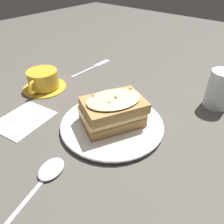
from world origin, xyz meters
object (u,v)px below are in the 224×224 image
at_px(sandwich, 113,110).
at_px(water_glass, 220,89).
at_px(fork, 96,66).
at_px(dinner_plate, 112,124).
at_px(teacup_with_saucer, 43,80).
at_px(napkin, 24,119).
at_px(spoon, 48,173).

relative_size(sandwich, water_glass, 1.62).
bearing_deg(water_glass, sandwich, 148.51).
height_order(sandwich, water_glass, water_glass).
bearing_deg(fork, dinner_plate, -40.75).
xyz_separation_m(dinner_plate, fork, (0.23, 0.27, -0.01)).
height_order(teacup_with_saucer, fork, teacup_with_saucer).
bearing_deg(napkin, teacup_with_saucer, 36.12).
relative_size(dinner_plate, spoon, 1.43).
relative_size(teacup_with_saucer, napkin, 1.03).
distance_m(dinner_plate, napkin, 0.22).
relative_size(dinner_plate, teacup_with_saucer, 1.81).
distance_m(dinner_plate, teacup_with_saucer, 0.28).
xyz_separation_m(fork, spoon, (-0.42, -0.27, 0.00)).
distance_m(fork, napkin, 0.36).
distance_m(teacup_with_saucer, napkin, 0.16).
bearing_deg(sandwich, napkin, 123.39).
bearing_deg(fork, sandwich, -40.54).
xyz_separation_m(spoon, napkin, (0.06, 0.19, -0.00)).
height_order(dinner_plate, spoon, dinner_plate).
bearing_deg(napkin, spoon, -108.45).
bearing_deg(spoon, napkin, 145.03).
distance_m(dinner_plate, sandwich, 0.04).
height_order(dinner_plate, water_glass, water_glass).
xyz_separation_m(teacup_with_saucer, spoon, (-0.19, -0.28, -0.02)).
bearing_deg(teacup_with_saucer, napkin, 11.09).
bearing_deg(sandwich, water_glass, -31.49).
xyz_separation_m(dinner_plate, teacup_with_saucer, (0.01, 0.28, 0.02)).
xyz_separation_m(water_glass, spoon, (-0.44, 0.16, -0.05)).
bearing_deg(teacup_with_saucer, sandwich, 63.64).
bearing_deg(dinner_plate, spoon, -179.86).
distance_m(fork, spoon, 0.50).
height_order(sandwich, fork, sandwich).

